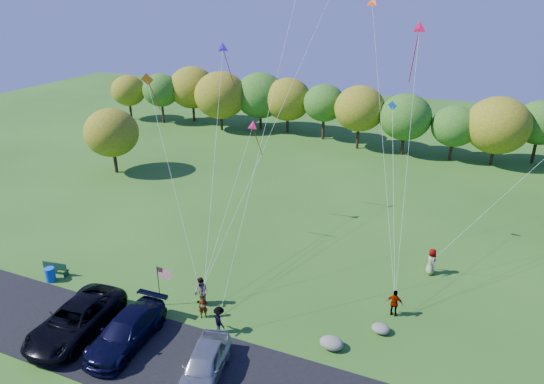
{
  "coord_description": "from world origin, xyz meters",
  "views": [
    {
      "loc": [
        12.56,
        -20.43,
        18.39
      ],
      "look_at": [
        1.31,
        6.0,
        6.22
      ],
      "focal_mm": 32.0,
      "sensor_mm": 36.0,
      "label": 1
    }
  ],
  "objects_px": {
    "flyer_a": "(203,307)",
    "flyer_b": "(201,292)",
    "flyer_d": "(395,303)",
    "flyer_c": "(219,320)",
    "minivan_dark": "(76,320)",
    "minivan_navy": "(126,331)",
    "trash_barrel": "(50,275)",
    "flyer_e": "(431,262)",
    "park_bench": "(56,268)",
    "minivan_silver": "(204,364)"
  },
  "relations": [
    {
      "from": "minivan_dark",
      "to": "flyer_b",
      "type": "relative_size",
      "value": 3.32
    },
    {
      "from": "flyer_b",
      "to": "trash_barrel",
      "type": "bearing_deg",
      "value": -149.69
    },
    {
      "from": "minivan_dark",
      "to": "flyer_c",
      "type": "bearing_deg",
      "value": 19.63
    },
    {
      "from": "flyer_d",
      "to": "trash_barrel",
      "type": "relative_size",
      "value": 1.78
    },
    {
      "from": "flyer_c",
      "to": "flyer_e",
      "type": "bearing_deg",
      "value": -97.45
    },
    {
      "from": "flyer_a",
      "to": "flyer_e",
      "type": "height_order",
      "value": "flyer_e"
    },
    {
      "from": "minivan_silver",
      "to": "flyer_d",
      "type": "distance_m",
      "value": 11.96
    },
    {
      "from": "minivan_silver",
      "to": "flyer_e",
      "type": "relative_size",
      "value": 2.46
    },
    {
      "from": "minivan_dark",
      "to": "park_bench",
      "type": "bearing_deg",
      "value": 139.81
    },
    {
      "from": "flyer_d",
      "to": "flyer_b",
      "type": "bearing_deg",
      "value": 20.39
    },
    {
      "from": "flyer_b",
      "to": "flyer_c",
      "type": "distance_m",
      "value": 2.93
    },
    {
      "from": "minivan_silver",
      "to": "trash_barrel",
      "type": "bearing_deg",
      "value": 153.2
    },
    {
      "from": "flyer_b",
      "to": "flyer_c",
      "type": "xyz_separation_m",
      "value": [
        2.27,
        -1.85,
        -0.12
      ]
    },
    {
      "from": "flyer_d",
      "to": "park_bench",
      "type": "bearing_deg",
      "value": 13.9
    },
    {
      "from": "flyer_a",
      "to": "flyer_b",
      "type": "distance_m",
      "value": 1.27
    },
    {
      "from": "flyer_a",
      "to": "flyer_d",
      "type": "xyz_separation_m",
      "value": [
        10.51,
        4.68,
        0.11
      ]
    },
    {
      "from": "flyer_d",
      "to": "flyer_a",
      "type": "bearing_deg",
      "value": 26.34
    },
    {
      "from": "flyer_b",
      "to": "flyer_d",
      "type": "distance_m",
      "value": 11.82
    },
    {
      "from": "flyer_b",
      "to": "flyer_e",
      "type": "relative_size",
      "value": 1.01
    },
    {
      "from": "flyer_c",
      "to": "trash_barrel",
      "type": "relative_size",
      "value": 1.74
    },
    {
      "from": "flyer_c",
      "to": "flyer_e",
      "type": "distance_m",
      "value": 15.32
    },
    {
      "from": "flyer_c",
      "to": "flyer_d",
      "type": "distance_m",
      "value": 10.52
    },
    {
      "from": "flyer_e",
      "to": "minivan_dark",
      "type": "bearing_deg",
      "value": 102.46
    },
    {
      "from": "minivan_silver",
      "to": "flyer_c",
      "type": "height_order",
      "value": "flyer_c"
    },
    {
      "from": "minivan_silver",
      "to": "minivan_dark",
      "type": "bearing_deg",
      "value": 166.84
    },
    {
      "from": "flyer_d",
      "to": "park_bench",
      "type": "relative_size",
      "value": 0.97
    },
    {
      "from": "minivan_dark",
      "to": "trash_barrel",
      "type": "bearing_deg",
      "value": 143.78
    },
    {
      "from": "minivan_dark",
      "to": "flyer_e",
      "type": "relative_size",
      "value": 3.36
    },
    {
      "from": "minivan_navy",
      "to": "trash_barrel",
      "type": "bearing_deg",
      "value": 158.29
    },
    {
      "from": "flyer_a",
      "to": "flyer_e",
      "type": "relative_size",
      "value": 0.8
    },
    {
      "from": "flyer_a",
      "to": "flyer_d",
      "type": "height_order",
      "value": "flyer_d"
    },
    {
      "from": "flyer_e",
      "to": "park_bench",
      "type": "xyz_separation_m",
      "value": [
        -23.79,
        -10.26,
        -0.43
      ]
    },
    {
      "from": "minivan_dark",
      "to": "flyer_d",
      "type": "relative_size",
      "value": 3.68
    },
    {
      "from": "flyer_e",
      "to": "minivan_silver",
      "type": "bearing_deg",
      "value": 120.61
    },
    {
      "from": "minivan_navy",
      "to": "flyer_e",
      "type": "relative_size",
      "value": 2.98
    },
    {
      "from": "flyer_a",
      "to": "flyer_e",
      "type": "distance_m",
      "value": 15.86
    },
    {
      "from": "flyer_c",
      "to": "flyer_d",
      "type": "bearing_deg",
      "value": -112.84
    },
    {
      "from": "minivan_dark",
      "to": "flyer_c",
      "type": "height_order",
      "value": "minivan_dark"
    },
    {
      "from": "minivan_navy",
      "to": "minivan_silver",
      "type": "xyz_separation_m",
      "value": [
        5.24,
        -0.51,
        -0.02
      ]
    },
    {
      "from": "flyer_a",
      "to": "trash_barrel",
      "type": "bearing_deg",
      "value": 150.33
    },
    {
      "from": "minivan_silver",
      "to": "flyer_a",
      "type": "xyz_separation_m",
      "value": [
        -2.56,
        4.26,
        -0.1
      ]
    },
    {
      "from": "flyer_b",
      "to": "minivan_silver",
      "type": "bearing_deg",
      "value": -36.39
    },
    {
      "from": "minivan_navy",
      "to": "park_bench",
      "type": "xyz_separation_m",
      "value": [
        -9.12,
        3.86,
        -0.36
      ]
    },
    {
      "from": "flyer_e",
      "to": "flyer_a",
      "type": "bearing_deg",
      "value": 104.27
    },
    {
      "from": "flyer_b",
      "to": "flyer_e",
      "type": "height_order",
      "value": "flyer_b"
    },
    {
      "from": "flyer_a",
      "to": "trash_barrel",
      "type": "height_order",
      "value": "flyer_a"
    },
    {
      "from": "minivan_silver",
      "to": "park_bench",
      "type": "distance_m",
      "value": 15.01
    },
    {
      "from": "minivan_navy",
      "to": "trash_barrel",
      "type": "relative_size",
      "value": 5.82
    },
    {
      "from": "flyer_b",
      "to": "trash_barrel",
      "type": "relative_size",
      "value": 1.98
    },
    {
      "from": "flyer_c",
      "to": "trash_barrel",
      "type": "height_order",
      "value": "flyer_c"
    }
  ]
}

